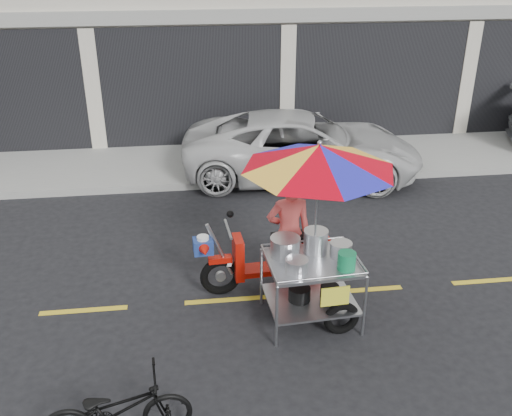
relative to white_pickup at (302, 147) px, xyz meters
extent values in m
plane|color=black|center=(0.02, -4.41, -0.69)|extent=(90.00, 90.00, 0.00)
cube|color=gray|center=(0.02, 1.09, -0.62)|extent=(45.00, 3.00, 0.15)
cube|color=black|center=(0.02, 2.06, 0.76)|extent=(35.28, 0.06, 2.90)
cube|color=gray|center=(0.02, 2.04, 2.41)|extent=(36.00, 0.12, 0.30)
cube|color=gold|center=(0.02, -4.41, -0.69)|extent=(42.00, 0.10, 0.01)
imported|color=silver|center=(0.00, 0.00, 0.00)|extent=(5.27, 2.99, 1.39)
imported|color=black|center=(-3.27, -6.76, -0.30)|extent=(1.55, 0.65, 0.79)
torus|color=black|center=(-2.04, -4.23, -0.40)|extent=(0.60, 0.15, 0.60)
torus|color=black|center=(-0.48, -4.12, -0.40)|extent=(0.60, 0.15, 0.60)
cylinder|color=#9EA0A5|center=(-2.04, -4.23, -0.40)|extent=(0.15, 0.07, 0.15)
cylinder|color=#9EA0A5|center=(-0.48, -4.12, -0.40)|extent=(0.15, 0.07, 0.15)
cube|color=#AF1107|center=(-2.04, -4.23, -0.12)|extent=(0.34, 0.15, 0.08)
cylinder|color=#9EA0A5|center=(-2.04, -4.23, 0.04)|extent=(0.38, 0.08, 0.84)
cube|color=#AF1107|center=(-1.78, -4.21, -0.12)|extent=(0.15, 0.36, 0.63)
cube|color=#AF1107|center=(-1.31, -4.18, -0.36)|extent=(0.86, 0.35, 0.08)
cube|color=#AF1107|center=(-0.84, -4.15, -0.12)|extent=(0.80, 0.32, 0.42)
cube|color=black|center=(-0.95, -4.16, 0.12)|extent=(0.70, 0.30, 0.10)
cylinder|color=#9EA0A5|center=(-1.92, -4.22, 0.35)|extent=(0.08, 0.58, 0.04)
sphere|color=black|center=(-1.87, -4.01, 0.48)|extent=(0.10, 0.10, 0.10)
cylinder|color=white|center=(-1.92, -4.22, -0.19)|extent=(0.13, 0.13, 0.05)
cube|color=navy|center=(-2.27, -4.25, 0.12)|extent=(0.29, 0.25, 0.21)
cylinder|color=white|center=(-2.27, -4.25, 0.25)|extent=(0.18, 0.18, 0.05)
cone|color=#AF1107|center=(-2.26, -4.42, 0.14)|extent=(0.20, 0.24, 0.19)
torus|color=black|center=(-0.55, -5.34, -0.46)|extent=(0.49, 0.14, 0.48)
cylinder|color=#9EA0A5|center=(-1.43, -5.50, -0.25)|extent=(0.04, 0.04, 0.89)
cylinder|color=#9EA0A5|center=(-1.50, -4.56, -0.25)|extent=(0.04, 0.04, 0.89)
cylinder|color=#9EA0A5|center=(-0.29, -5.42, -0.25)|extent=(0.04, 0.04, 0.89)
cylinder|color=#9EA0A5|center=(-0.35, -4.48, -0.25)|extent=(0.04, 0.04, 0.89)
cube|color=#9EA0A5|center=(-0.89, -4.99, -0.38)|extent=(1.21, 1.02, 0.03)
cube|color=#9EA0A5|center=(-0.89, -4.99, 0.20)|extent=(1.21, 1.02, 0.04)
cylinder|color=#9EA0A5|center=(-0.86, -5.46, 0.26)|extent=(1.15, 0.10, 0.03)
cylinder|color=#9EA0A5|center=(-0.92, -4.52, 0.26)|extent=(1.15, 0.10, 0.03)
cylinder|color=#9EA0A5|center=(-1.47, -5.03, 0.26)|extent=(0.09, 0.94, 0.03)
cylinder|color=#9EA0A5|center=(-0.32, -4.95, 0.26)|extent=(0.09, 0.94, 0.03)
cylinder|color=#9EA0A5|center=(-0.92, -4.52, -0.38)|extent=(0.09, 0.79, 0.04)
cylinder|color=#9EA0A5|center=(-0.92, -4.52, 0.14)|extent=(0.09, 0.79, 0.04)
cube|color=yellow|center=(-0.70, -5.48, -0.01)|extent=(0.37, 0.05, 0.26)
cylinder|color=#B7B7BC|center=(-1.22, -4.80, 0.34)|extent=(0.42, 0.42, 0.24)
cylinder|color=#B7B7BC|center=(-0.80, -4.76, 0.37)|extent=(0.34, 0.34, 0.30)
cylinder|color=#B7B7BC|center=(-0.50, -4.91, 0.31)|extent=(0.30, 0.30, 0.18)
cylinder|color=#B7B7BC|center=(-1.14, -5.20, 0.29)|extent=(0.31, 0.31, 0.14)
cylinder|color=#14824D|center=(-0.51, -5.23, 0.33)|extent=(0.25, 0.25, 0.23)
cylinder|color=black|center=(-1.05, -5.00, -0.27)|extent=(0.31, 0.31, 0.19)
cylinder|color=black|center=(-0.63, -4.97, -0.28)|extent=(0.27, 0.27, 0.17)
cylinder|color=#9EA0A5|center=(-0.85, -4.88, 0.98)|extent=(0.03, 0.03, 1.57)
sphere|color=#9EA0A5|center=(-0.85, -4.88, 1.79)|extent=(0.06, 0.06, 0.06)
imported|color=#D84A46|center=(-1.05, -4.16, 0.19)|extent=(0.67, 0.47, 1.77)
camera|label=1|loc=(-2.42, -11.20, 4.02)|focal=40.00mm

